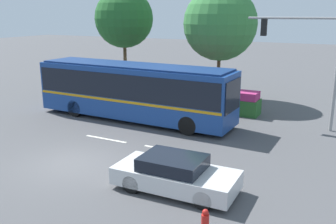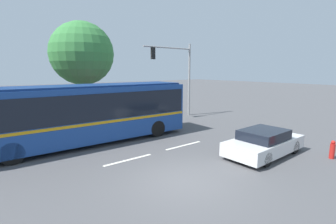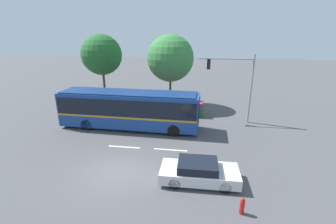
{
  "view_description": "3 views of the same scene",
  "coord_description": "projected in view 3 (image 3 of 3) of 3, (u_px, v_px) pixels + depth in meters",
  "views": [
    {
      "loc": [
        10.21,
        -11.11,
        6.08
      ],
      "look_at": [
        3.13,
        2.62,
        1.97
      ],
      "focal_mm": 40.09,
      "sensor_mm": 36.0,
      "label": 1
    },
    {
      "loc": [
        -5.63,
        -6.23,
        4.04
      ],
      "look_at": [
        2.37,
        4.04,
        1.78
      ],
      "focal_mm": 25.99,
      "sensor_mm": 36.0,
      "label": 2
    },
    {
      "loc": [
        4.82,
        -11.53,
        7.9
      ],
      "look_at": [
        2.27,
        5.59,
        2.04
      ],
      "focal_mm": 24.88,
      "sensor_mm": 36.0,
      "label": 3
    }
  ],
  "objects": [
    {
      "name": "ground_plane",
      "position": [
        117.0,
        172.0,
        14.01
      ],
      "size": [
        140.0,
        140.0,
        0.0
      ],
      "primitive_type": "plane",
      "color": "#4C4C4F"
    },
    {
      "name": "lane_stripe_near",
      "position": [
        170.0,
        150.0,
        16.63
      ],
      "size": [
        2.4,
        0.16,
        0.01
      ],
      "primitive_type": "cube",
      "color": "silver",
      "rests_on": "ground"
    },
    {
      "name": "street_tree_centre",
      "position": [
        170.0,
        58.0,
        25.26
      ],
      "size": [
        5.08,
        5.08,
        7.88
      ],
      "color": "brown",
      "rests_on": "ground"
    },
    {
      "name": "fire_hydrant",
      "position": [
        242.0,
        206.0,
        10.64
      ],
      "size": [
        0.22,
        0.22,
        0.86
      ],
      "color": "red",
      "rests_on": "ground"
    },
    {
      "name": "flowering_hedge",
      "position": [
        153.0,
        107.0,
        23.93
      ],
      "size": [
        10.27,
        1.28,
        1.45
      ],
      "color": "#286028",
      "rests_on": "ground"
    },
    {
      "name": "street_tree_left",
      "position": [
        102.0,
        55.0,
        26.07
      ],
      "size": [
        4.52,
        4.52,
        7.9
      ],
      "color": "brown",
      "rests_on": "ground"
    },
    {
      "name": "city_bus",
      "position": [
        129.0,
        108.0,
        20.01
      ],
      "size": [
        12.06,
        2.86,
        3.24
      ],
      "rotation": [
        0.0,
        0.0,
        -0.02
      ],
      "color": "navy",
      "rests_on": "ground"
    },
    {
      "name": "lane_stripe_mid",
      "position": [
        124.0,
        147.0,
        17.05
      ],
      "size": [
        2.4,
        0.16,
        0.01
      ],
      "primitive_type": "cube",
      "color": "silver",
      "rests_on": "ground"
    },
    {
      "name": "traffic_light_pole",
      "position": [
        238.0,
        79.0,
        20.7
      ],
      "size": [
        4.83,
        0.24,
        6.26
      ],
      "rotation": [
        0.0,
        0.0,
        3.14
      ],
      "color": "gray",
      "rests_on": "ground"
    },
    {
      "name": "sedan_foreground",
      "position": [
        199.0,
        172.0,
        12.93
      ],
      "size": [
        4.38,
        1.99,
        1.25
      ],
      "rotation": [
        0.0,
        0.0,
        0.02
      ],
      "color": "silver",
      "rests_on": "ground"
    }
  ]
}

